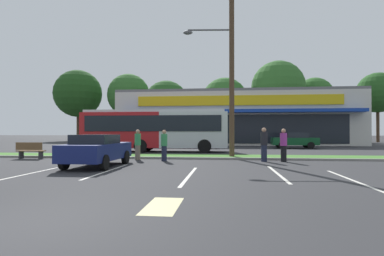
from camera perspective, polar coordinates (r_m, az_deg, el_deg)
name	(u,v)px	position (r m, az deg, el deg)	size (l,w,h in m)	color
ground_plane	(5,230)	(5.96, -31.38, -15.89)	(240.00, 240.00, 0.00)	#2D2D30
grass_median	(168,156)	(18.94, -4.43, -5.24)	(56.00, 2.20, 0.12)	#427A2D
curb_lip	(164,158)	(17.75, -5.17, -5.55)	(56.00, 0.24, 0.12)	gray
parking_stripe_0	(22,175)	(12.74, -29.03, -7.66)	(0.12, 4.80, 0.01)	silver
parking_stripe_1	(108,171)	(12.83, -15.29, -7.67)	(0.12, 4.80, 0.01)	silver
parking_stripe_2	(189,176)	(11.08, -0.51, -8.81)	(0.12, 4.80, 0.01)	silver
parking_stripe_3	(277,173)	(12.05, 15.55, -8.12)	(0.12, 4.80, 0.01)	silver
parking_stripe_4	(353,180)	(11.30, 27.67, -8.58)	(0.12, 4.80, 0.01)	silver
lot_arrow	(163,206)	(6.73, -5.47, -14.16)	(0.70, 1.60, 0.01)	beige
storefront_building	(236,119)	(39.70, 8.16, 1.75)	(28.38, 11.51, 6.47)	beige
tree_far_left	(78,94)	(57.73, -20.39, 6.00)	(8.22, 8.22, 12.35)	#473323
tree_left	(129,95)	(53.93, -11.68, 5.97)	(7.23, 7.23, 11.42)	#473323
tree_mid_left	(166,103)	(50.86, -4.79, 4.68)	(7.25, 7.25, 9.94)	#473323
tree_mid	(225,101)	(51.05, 6.08, 5.01)	(7.61, 7.61, 10.43)	#473323
tree_mid_right	(278,87)	(49.13, 15.67, 7.25)	(8.10, 8.10, 12.37)	#473323
tree_right	(314,97)	(53.61, 21.76, 5.41)	(6.12, 6.12, 10.28)	#473323
tree_far_right	(378,93)	(53.26, 31.18, 5.61)	(5.91, 5.91, 10.28)	#473323
utility_pole	(229,63)	(18.70, 6.96, 11.87)	(3.05, 2.40, 10.56)	#4C3826
city_bus	(155,129)	(24.27, -6.82, -0.21)	(11.35, 2.73, 3.25)	#AD191E
bus_stop_bench	(30,150)	(20.11, -27.80, -3.64)	(1.60, 0.45, 0.95)	brown
car_0	(203,140)	(29.67, 2.00, -2.20)	(4.12, 1.91, 1.53)	silver
car_1	(104,140)	(31.55, -16.07, -2.08)	(4.77, 1.95, 1.51)	#B7B7BC
car_2	(295,140)	(30.46, 18.53, -2.16)	(4.13, 1.91, 1.48)	#0C3F1E
car_3	(97,150)	(14.48, -17.18, -3.87)	(1.94, 4.27, 1.44)	navy
pedestrian_near_bench	(264,145)	(16.56, 13.21, -3.00)	(0.36, 0.36, 1.78)	#1E2338
pedestrian_by_pole	(164,145)	(16.47, -5.19, -3.23)	(0.34, 0.34, 1.66)	#1E2338
pedestrian_mid	(284,145)	(16.73, 16.63, -3.05)	(0.35, 0.35, 1.73)	black
pedestrian_far	(138,145)	(17.29, -10.04, -3.06)	(0.34, 0.34, 1.69)	#726651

